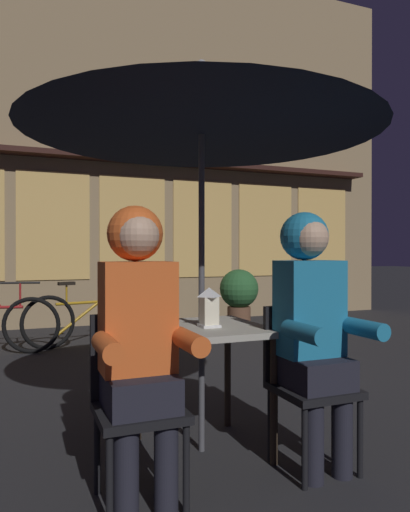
# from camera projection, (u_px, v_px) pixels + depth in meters

# --- Properties ---
(ground_plane) EXTENTS (60.00, 60.00, 0.00)m
(ground_plane) POSITION_uv_depth(u_px,v_px,m) (202.00, 451.00, 2.75)
(ground_plane) COLOR #232326
(cafe_table) EXTENTS (0.72, 0.72, 0.74)m
(cafe_table) POSITION_uv_depth(u_px,v_px,m) (202.00, 343.00, 2.75)
(cafe_table) COLOR #B2AD9E
(cafe_table) RESTS_ON ground_plane
(patio_umbrella) EXTENTS (2.10, 2.10, 2.31)m
(patio_umbrella) POSITION_uv_depth(u_px,v_px,m) (202.00, 103.00, 2.74)
(patio_umbrella) COLOR #4C4C51
(patio_umbrella) RESTS_ON ground_plane
(lantern) EXTENTS (0.11, 0.11, 0.23)m
(lantern) POSITION_uv_depth(u_px,v_px,m) (209.00, 306.00, 2.71)
(lantern) COLOR white
(lantern) RESTS_ON cafe_table
(chair_left) EXTENTS (0.40, 0.40, 0.87)m
(chair_left) POSITION_uv_depth(u_px,v_px,m) (136.00, 395.00, 2.23)
(chair_left) COLOR black
(chair_left) RESTS_ON ground_plane
(chair_right) EXTENTS (0.40, 0.40, 0.87)m
(chair_right) POSITION_uv_depth(u_px,v_px,m) (306.00, 376.00, 2.58)
(chair_right) COLOR black
(chair_right) RESTS_ON ground_plane
(person_left_hooded) EXTENTS (0.45, 0.56, 1.40)m
(person_left_hooded) POSITION_uv_depth(u_px,v_px,m) (139.00, 322.00, 2.17)
(person_left_hooded) COLOR black
(person_left_hooded) RESTS_ON ground_plane
(person_right_hooded) EXTENTS (0.45, 0.56, 1.40)m
(person_right_hooded) POSITION_uv_depth(u_px,v_px,m) (312.00, 313.00, 2.53)
(person_right_hooded) COLOR black
(person_right_hooded) RESTS_ON ground_plane
(shopfront_building) EXTENTS (10.00, 0.93, 6.20)m
(shopfront_building) POSITION_uv_depth(u_px,v_px,m) (129.00, 142.00, 8.02)
(shopfront_building) COLOR #937A56
(shopfront_building) RESTS_ON ground_plane
(bicycle_third) EXTENTS (1.65, 0.39, 0.84)m
(bicycle_third) POSITION_uv_depth(u_px,v_px,m) (89.00, 318.00, 5.90)
(bicycle_third) COLOR black
(bicycle_third) RESTS_ON ground_plane
(potted_plant) EXTENTS (0.60, 0.60, 0.92)m
(potted_plant) POSITION_uv_depth(u_px,v_px,m) (239.00, 294.00, 7.19)
(potted_plant) COLOR brown
(potted_plant) RESTS_ON ground_plane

